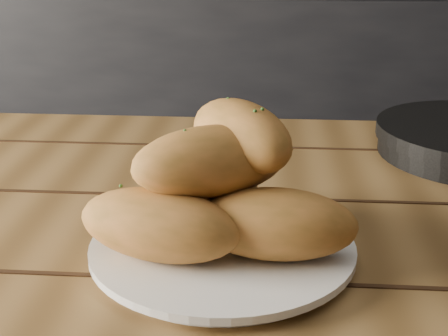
{
  "coord_description": "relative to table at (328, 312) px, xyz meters",
  "views": [
    {
      "loc": [
        -0.17,
        -0.27,
        1.06
      ],
      "look_at": [
        -0.21,
        0.31,
        0.84
      ],
      "focal_mm": 50.0,
      "sensor_mm": 36.0,
      "label": 1
    }
  ],
  "objects": [
    {
      "name": "counter",
      "position": [
        0.1,
        1.36,
        -0.2
      ],
      "size": [
        2.8,
        0.6,
        0.9
      ],
      "primitive_type": "cube",
      "color": "black",
      "rests_on": "ground"
    },
    {
      "name": "table",
      "position": [
        0.0,
        0.0,
        0.0
      ],
      "size": [
        1.5,
        0.93,
        0.75
      ],
      "color": "brown",
      "rests_on": "ground"
    },
    {
      "name": "plate",
      "position": [
        -0.12,
        -0.06,
        0.1
      ],
      "size": [
        0.27,
        0.27,
        0.02
      ],
      "color": "white",
      "rests_on": "table"
    },
    {
      "name": "bread_rolls",
      "position": [
        -0.12,
        -0.05,
        0.17
      ],
      "size": [
        0.27,
        0.23,
        0.14
      ],
      "color": "#BD7234",
      "rests_on": "plate"
    }
  ]
}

